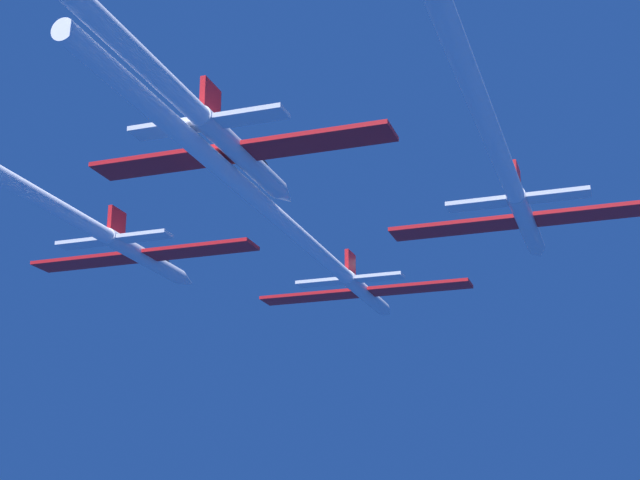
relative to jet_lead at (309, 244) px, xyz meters
name	(u,v)px	position (x,y,z in m)	size (l,w,h in m)	color
jet_lead	(309,244)	(0.00, 0.00, 0.00)	(18.27, 53.66, 3.03)	white
jet_left_wing	(49,203)	(-13.35, -12.51, 0.39)	(18.27, 49.51, 3.03)	white
jet_right_wing	(498,150)	(15.35, -12.45, 0.02)	(18.27, 49.67, 3.03)	white
jet_slot	(132,51)	(0.98, -27.08, 0.92)	(18.27, 49.49, 3.03)	white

